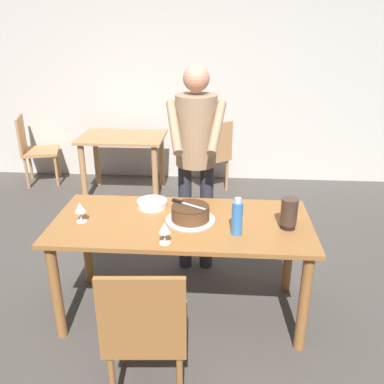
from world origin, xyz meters
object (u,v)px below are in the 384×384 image
Objects in this scene: main_dining_table at (182,235)px; water_bottle at (237,218)px; chair_near_side at (146,328)px; background_table at (123,149)px; wine_glass_far at (80,208)px; person_cutting_cake at (196,149)px; cake_on_platter at (190,214)px; hurricane_lamp at (289,213)px; wine_glass_near at (164,228)px; cake_knife at (182,203)px; background_chair_0 at (211,154)px; background_chair_1 at (34,147)px; plate_stack at (152,204)px.

water_bottle is (0.37, -0.16, 0.22)m from main_dining_table.
chair_near_side reaches higher than background_table.
person_cutting_cake reaches higher than wine_glass_far.
wine_glass_far is at bearing -174.68° from cake_on_platter.
hurricane_lamp is at bearing 17.21° from water_bottle.
wine_glass_far is (-0.74, -0.07, 0.05)m from cake_on_platter.
wine_glass_far is 1.02m from person_cutting_cake.
wine_glass_near is 0.59m from chair_near_side.
hurricane_lamp is (0.71, -0.10, -0.01)m from cake_knife.
person_cutting_cake reaches higher than background_chair_0.
cake_on_platter is 0.65m from hurricane_lamp.
wine_glass_far is 0.98m from chair_near_side.
main_dining_table is 0.80m from chair_near_side.
water_bottle is 0.88m from chair_near_side.
cake_on_platter is 0.38× the size of chair_near_side.
background_chair_0 is (0.21, 2.69, -0.36)m from wine_glass_near.
background_chair_1 is (-2.17, 2.49, -0.15)m from main_dining_table.
background_chair_1 is (-1.49, 2.55, -0.36)m from wine_glass_far.
background_chair_0 is (0.81, 2.44, -0.36)m from wine_glass_far.
water_bottle is (1.05, -0.10, 0.01)m from wine_glass_far.
chair_near_side is at bearing -74.99° from background_table.
water_bottle reaches higher than cake_knife.
main_dining_table is 0.72m from wine_glass_far.
cake_on_platter is 0.38× the size of background_chair_1.
water_bottle is 2.72m from background_table.
background_chair_0 is 1.00× the size of background_chair_1.
person_cutting_cake is (0.74, 0.67, 0.22)m from wine_glass_far.
water_bottle reaches higher than background_chair_0.
plate_stack is at bearing -99.70° from background_chair_0.
wine_glass_near and wine_glass_far have the same top height.
background_table is (-1.63, 2.27, -0.28)m from hurricane_lamp.
cake_on_platter is at bearing -31.38° from cake_knife.
cake_on_platter is at bearing 7.97° from main_dining_table.
main_dining_table is 7.28× the size of cake_knife.
person_cutting_cake is at bearing 81.84° from wine_glass_near.
wine_glass_far is at bearing -59.78° from background_chair_1.
background_chair_0 is (0.07, 2.37, -0.31)m from cake_on_platter.
water_bottle is 1.19× the size of hurricane_lamp.
wine_glass_far is at bearing -108.39° from background_chair_0.
main_dining_table is at bearing -41.99° from plate_stack.
hurricane_lamp is (0.65, -0.06, 0.06)m from cake_on_platter.
wine_glass_far reaches higher than plate_stack.
person_cutting_cake is (-0.65, 0.66, 0.22)m from hurricane_lamp.
background_chair_1 is (-1.93, 2.28, -0.28)m from plate_stack.
water_bottle is 0.25× the size of background_table.
wine_glass_far is at bearing 157.44° from wine_glass_near.
wine_glass_far is 2.59m from background_chair_0.
cake_on_platter is 2.43m from background_table.
hurricane_lamp is 0.95m from person_cutting_cake.
plate_stack is at bearing 148.47° from water_bottle.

